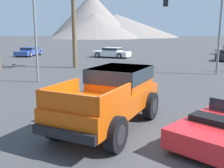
% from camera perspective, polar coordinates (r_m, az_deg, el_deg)
% --- Properties ---
extents(ground_plane, '(320.00, 320.00, 0.00)m').
position_cam_1_polar(ground_plane, '(8.47, 0.48, -10.21)').
color(ground_plane, '#424244').
extents(orange_pickup_truck, '(3.38, 5.35, 1.89)m').
position_cam_1_polar(orange_pickup_truck, '(8.72, 0.11, -2.08)').
color(orange_pickup_truck, '#CC4C0C').
rests_on(orange_pickup_truck, ground_plane).
extents(parked_car_white, '(4.84, 3.03, 1.20)m').
position_cam_1_polar(parked_car_white, '(31.59, -0.13, 6.89)').
color(parked_car_white, white).
rests_on(parked_car_white, ground_plane).
extents(parked_car_blue, '(2.14, 4.55, 1.11)m').
position_cam_1_polar(parked_car_blue, '(35.49, -17.56, 6.79)').
color(parked_car_blue, '#334C9E').
rests_on(parked_car_blue, ground_plane).
extents(traffic_light_crosswalk, '(4.50, 0.38, 6.06)m').
position_cam_1_polar(traffic_light_crosswalk, '(20.24, 17.97, 14.13)').
color(traffic_light_crosswalk, slate).
rests_on(traffic_light_crosswalk, ground_plane).
extents(palm_tree_tall, '(2.82, 3.10, 7.38)m').
position_cam_1_polar(palm_tree_tall, '(22.84, -8.15, 17.46)').
color(palm_tree_tall, brown).
rests_on(palm_tree_tall, ground_plane).
extents(distant_mountain_range, '(65.58, 78.83, 20.98)m').
position_cam_1_polar(distant_mountain_range, '(134.52, -1.51, 13.27)').
color(distant_mountain_range, gray).
rests_on(distant_mountain_range, ground_plane).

